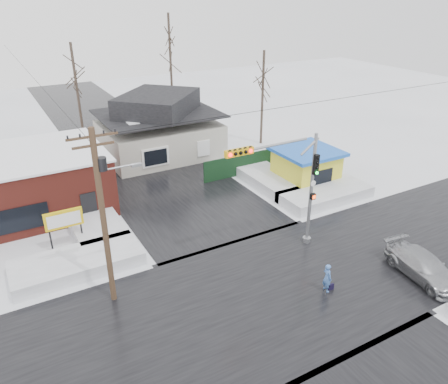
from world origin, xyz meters
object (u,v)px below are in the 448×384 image
traffic_signal (291,180)px  utility_pole (104,209)px  kiosk (306,167)px  car (423,266)px  marquee_sign (64,220)px  pedestrian (327,278)px

traffic_signal → utility_pole: (-10.36, 0.53, 0.57)m
kiosk → car: size_ratio=0.99×
marquee_sign → kiosk: size_ratio=0.55×
kiosk → car: bearing=-100.4°
traffic_signal → pedestrian: size_ratio=4.36×
traffic_signal → car: 8.46m
kiosk → pedestrian: 13.68m
kiosk → car: 13.16m
marquee_sign → car: 20.39m
utility_pole → kiosk: size_ratio=1.96×
utility_pole → marquee_sign: 6.87m
marquee_sign → car: marquee_sign is taller
marquee_sign → kiosk: (18.50, 0.50, -0.46)m
traffic_signal → kiosk: bearing=44.8°
traffic_signal → car: size_ratio=1.50×
utility_pole → marquee_sign: (-1.07, 5.99, -3.19)m
utility_pole → pedestrian: bearing=-26.2°
marquee_sign → utility_pole: bearing=-79.9°
marquee_sign → pedestrian: (10.79, -10.77, -1.12)m
traffic_signal → pedestrian: 5.69m
pedestrian → marquee_sign: bearing=50.7°
utility_pole → car: utility_pole is taller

